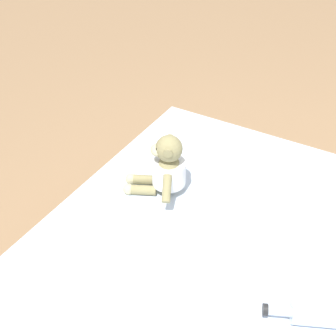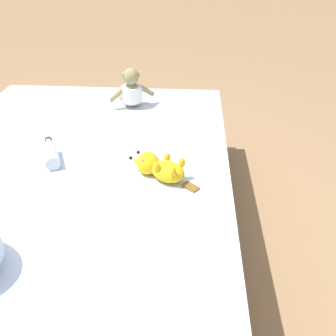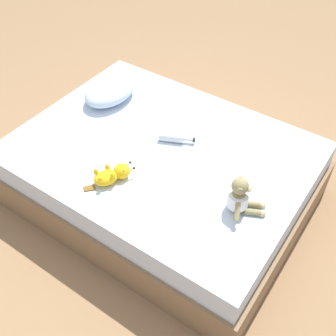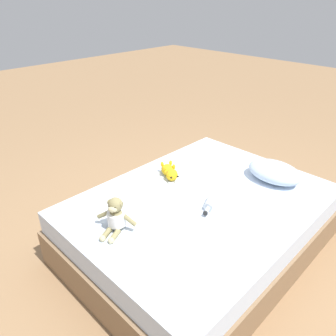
# 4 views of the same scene
# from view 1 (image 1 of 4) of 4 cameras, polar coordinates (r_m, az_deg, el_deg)

# --- Properties ---
(plush_monkey) EXTENTS (0.27, 0.25, 0.24)m
(plush_monkey) POSITION_cam_1_polar(r_m,az_deg,el_deg) (1.65, -0.38, -0.08)
(plush_monkey) COLOR #8E8456
(plush_monkey) RESTS_ON bed
(glass_bottle) EXTENTS (0.14, 0.24, 0.07)m
(glass_bottle) POSITION_cam_1_polar(r_m,az_deg,el_deg) (1.36, 17.95, -16.77)
(glass_bottle) COLOR silver
(glass_bottle) RESTS_ON bed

